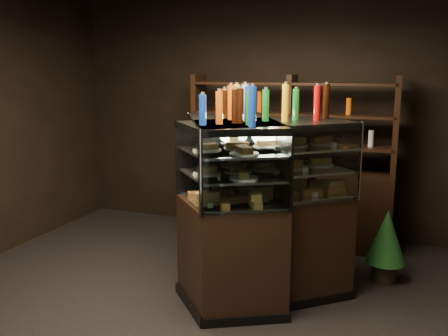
% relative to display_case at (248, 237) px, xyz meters
% --- Properties ---
extents(ground, '(5.00, 5.00, 0.00)m').
position_rel_display_case_xyz_m(ground, '(-0.44, -0.57, -0.54)').
color(ground, black).
rests_on(ground, ground).
extents(room_shell, '(5.02, 5.02, 3.01)m').
position_rel_display_case_xyz_m(room_shell, '(-0.44, -0.57, 1.40)').
color(room_shell, black).
rests_on(room_shell, ground).
extents(display_case, '(1.82, 1.67, 1.63)m').
position_rel_display_case_xyz_m(display_case, '(0.00, 0.00, 0.00)').
color(display_case, black).
rests_on(display_case, ground).
extents(food_display, '(1.31, 1.27, 0.49)m').
position_rel_display_case_xyz_m(food_display, '(-0.00, -0.00, 0.70)').
color(food_display, '#D8984D').
rests_on(food_display, display_case).
extents(bottles_top, '(1.13, 1.13, 0.30)m').
position_rel_display_case_xyz_m(bottles_top, '(0.00, 0.00, 1.22)').
color(bottles_top, '#D8590A').
rests_on(bottles_top, display_case).
extents(potted_conifer, '(0.38, 0.38, 0.82)m').
position_rel_display_case_xyz_m(potted_conifer, '(1.19, 0.71, -0.07)').
color(potted_conifer, black).
rests_on(potted_conifer, ground).
extents(back_shelving, '(2.37, 0.48, 2.00)m').
position_rel_display_case_xyz_m(back_shelving, '(0.03, 1.48, 0.07)').
color(back_shelving, black).
rests_on(back_shelving, ground).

